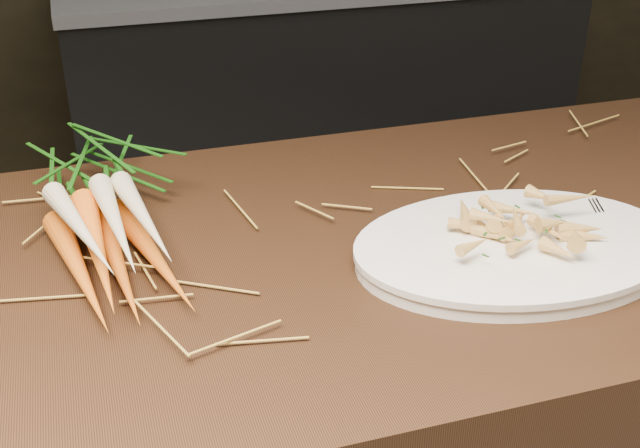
{
  "coord_description": "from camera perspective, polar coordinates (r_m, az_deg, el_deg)",
  "views": [
    {
      "loc": [
        -0.55,
        -0.55,
        1.42
      ],
      "look_at": [
        -0.31,
        0.25,
        0.96
      ],
      "focal_mm": 45.0,
      "sensor_mm": 36.0,
      "label": 1
    }
  ],
  "objects": [
    {
      "name": "straw_bedding",
      "position": [
        1.14,
        14.17,
        1.17
      ],
      "size": [
        1.4,
        0.6,
        0.02
      ],
      "primitive_type": null,
      "color": "#B08D34",
      "rests_on": "main_counter"
    },
    {
      "name": "roasted_veg_heap",
      "position": [
        1.01,
        13.89,
        -0.23
      ],
      "size": [
        0.21,
        0.16,
        0.04
      ],
      "primitive_type": null,
      "rotation": [
        0.0,
        0.0,
        -0.06
      ],
      "color": "#A87236",
      "rests_on": "serving_platter"
    },
    {
      "name": "serving_platter",
      "position": [
        1.02,
        13.67,
        -1.86
      ],
      "size": [
        0.42,
        0.29,
        0.02
      ],
      "primitive_type": null,
      "rotation": [
        0.0,
        0.0,
        -0.06
      ],
      "color": "white",
      "rests_on": "main_counter"
    },
    {
      "name": "root_veg_bunch",
      "position": [
        1.1,
        -15.92,
        2.16
      ],
      "size": [
        0.21,
        0.51,
        0.09
      ],
      "rotation": [
        0.0,
        0.0,
        0.11
      ],
      "color": "#E95A1D",
      "rests_on": "main_counter"
    },
    {
      "name": "serving_fork",
      "position": [
        1.07,
        21.06,
        -0.77
      ],
      "size": [
        0.06,
        0.15,
        0.0
      ],
      "primitive_type": "cube",
      "rotation": [
        0.0,
        0.0,
        -0.34
      ],
      "color": "silver",
      "rests_on": "serving_platter"
    },
    {
      "name": "back_counter",
      "position": [
        3.03,
        0.15,
        9.42
      ],
      "size": [
        1.82,
        0.62,
        0.84
      ],
      "color": "black",
      "rests_on": "ground"
    }
  ]
}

